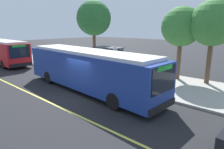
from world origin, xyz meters
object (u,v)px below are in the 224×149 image
Objects in this scene: transit_bus_main at (87,69)px; transit_bus_second at (3,51)px; route_sign_post at (115,59)px; waiting_bench at (110,67)px; pedestrian_commuter at (98,63)px.

transit_bus_main is 15.75m from transit_bus_second.
transit_bus_second is (-15.75, 0.01, -0.00)m from transit_bus_main.
route_sign_post is at bearing 10.07° from transit_bus_second.
waiting_bench is at bearing 114.50° from transit_bus_main.
transit_bus_main is 4.99m from pedestrian_commuter.
pedestrian_commuter is at bearing -126.23° from waiting_bench.
waiting_bench is 3.50m from route_sign_post.
transit_bus_main is at bearing -93.71° from route_sign_post.
pedestrian_commuter reaches higher than waiting_bench.
transit_bus_main and transit_bus_second have the same top height.
transit_bus_second is 3.65× the size of route_sign_post.
pedestrian_commuter is (-3.19, 1.11, -0.84)m from route_sign_post.
waiting_bench is at bearing 20.17° from transit_bus_second.
transit_bus_second is 6.39× the size of waiting_bench.
route_sign_post is at bearing -19.24° from pedestrian_commuter.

